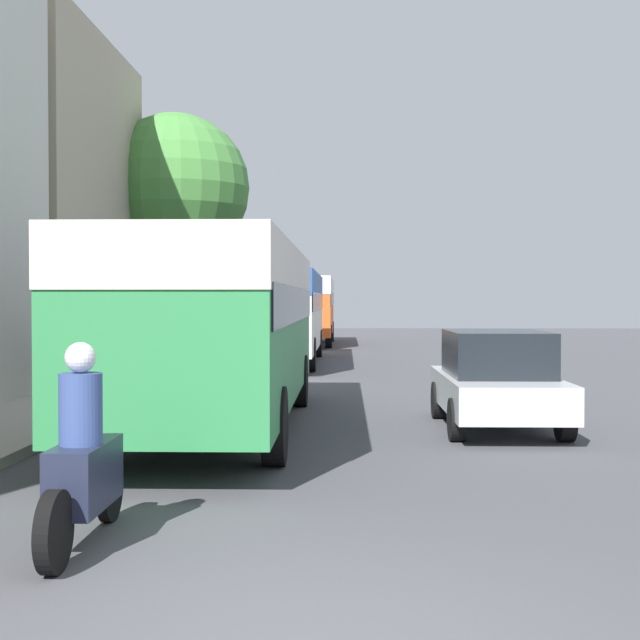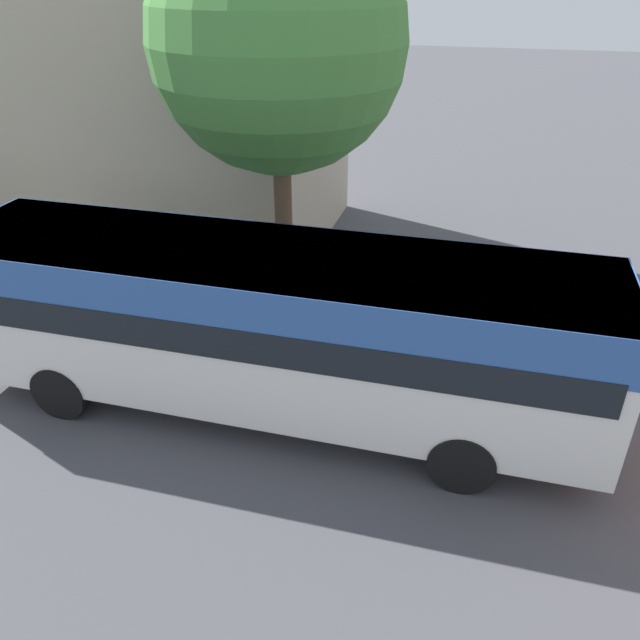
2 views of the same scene
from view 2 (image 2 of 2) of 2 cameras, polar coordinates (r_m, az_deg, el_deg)
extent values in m
cube|color=#BCAD93|center=(18.01, -13.72, 21.69)|extent=(6.41, 8.33, 9.09)
cube|color=silver|center=(10.28, -4.86, -0.15)|extent=(2.55, 10.85, 2.44)
cube|color=#2D569E|center=(9.89, -5.07, 4.15)|extent=(2.57, 10.90, 0.73)
cube|color=black|center=(10.13, -4.93, 1.35)|extent=(2.60, 10.42, 0.54)
cylinder|color=black|center=(11.44, 13.61, -4.80)|extent=(0.28, 1.00, 1.00)
cylinder|color=black|center=(9.57, 12.83, -12.55)|extent=(0.28, 1.00, 1.00)
cylinder|color=black|center=(13.15, -16.86, -0.41)|extent=(0.28, 1.00, 1.00)
cylinder|color=black|center=(11.57, -22.61, -6.03)|extent=(0.28, 1.00, 1.00)
cylinder|color=brown|center=(13.15, -3.31, 8.17)|extent=(0.36, 0.36, 3.71)
sphere|color=#47893D|center=(12.29, -3.84, 24.10)|extent=(4.73, 4.73, 4.73)
camera|label=1|loc=(33.04, -63.33, 5.16)|focal=50.00mm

